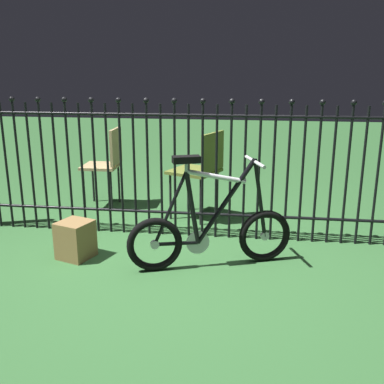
{
  "coord_description": "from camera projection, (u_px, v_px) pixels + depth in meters",
  "views": [
    {
      "loc": [
        0.63,
        -3.15,
        1.5
      ],
      "look_at": [
        0.17,
        0.21,
        0.55
      ],
      "focal_mm": 42.16,
      "sensor_mm": 36.0,
      "label": 1
    }
  ],
  "objects": [
    {
      "name": "chair_tan",
      "position": [
        107.0,
        160.0,
        4.87
      ],
      "size": [
        0.39,
        0.38,
        0.86
      ],
      "color": "black",
      "rests_on": "ground"
    },
    {
      "name": "ground_plane",
      "position": [
        167.0,
        266.0,
        3.49
      ],
      "size": [
        20.0,
        20.0,
        0.0
      ],
      "primitive_type": "plane",
      "color": "#306030"
    },
    {
      "name": "display_crate",
      "position": [
        75.0,
        240.0,
        3.63
      ],
      "size": [
        0.31,
        0.31,
        0.3
      ],
      "primitive_type": "cube",
      "rotation": [
        0.0,
        0.0,
        -0.33
      ],
      "color": "olive",
      "rests_on": "ground"
    },
    {
      "name": "chair_olive",
      "position": [
        202.0,
        166.0,
        4.46
      ],
      "size": [
        0.57,
        0.57,
        0.88
      ],
      "color": "black",
      "rests_on": "ground"
    },
    {
      "name": "bicycle",
      "position": [
        211.0,
        231.0,
        3.44
      ],
      "size": [
        1.23,
        0.55,
        0.88
      ],
      "color": "black",
      "rests_on": "ground"
    },
    {
      "name": "iron_fence",
      "position": [
        174.0,
        165.0,
        3.98
      ],
      "size": [
        4.1,
        0.07,
        1.31
      ],
      "color": "black",
      "rests_on": "ground"
    }
  ]
}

